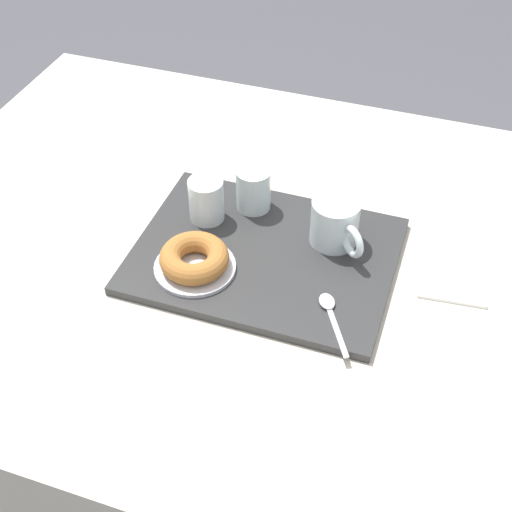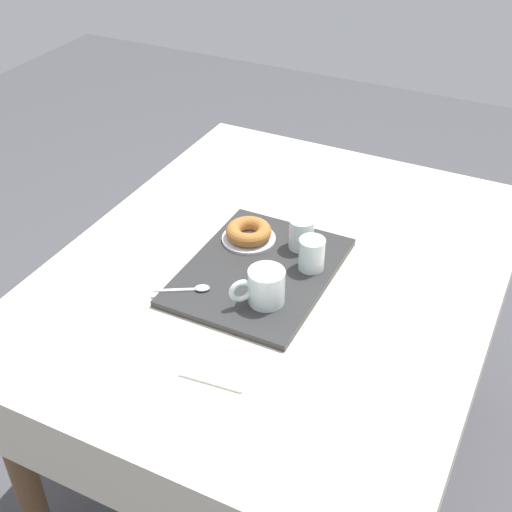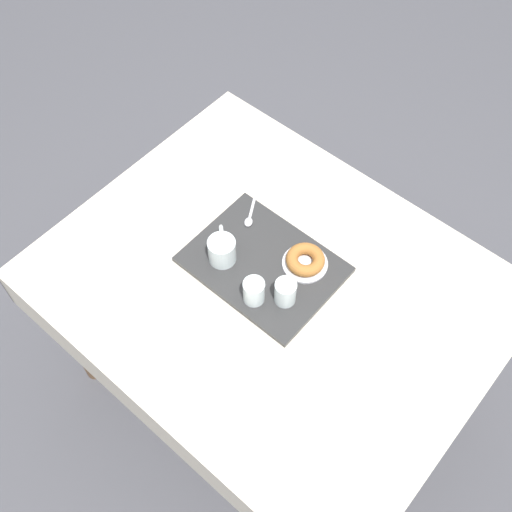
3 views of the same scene
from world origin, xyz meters
The scene contains 10 objects.
ground_plane centered at (0.00, 0.00, 0.00)m, with size 6.00×6.00×0.00m, color #47474C.
dining_table centered at (0.00, 0.00, 0.65)m, with size 1.25×1.00×0.74m.
serving_tray centered at (-0.06, 0.02, 0.75)m, with size 0.42×0.32×0.02m, color #2D2D2D.
tea_mug_left centered at (-0.16, -0.04, 0.80)m, with size 0.10×0.10×0.08m.
water_glass_near centered at (0.00, -0.08, 0.79)m, with size 0.06×0.06×0.08m.
water_glass_far centered at (0.07, -0.03, 0.79)m, with size 0.06×0.06×0.08m.
donut_plate_left centered at (0.04, 0.10, 0.76)m, with size 0.13×0.13×0.01m, color silver.
sugar_donut_left centered at (0.04, 0.10, 0.78)m, with size 0.11×0.11×0.03m, color #A3662D.
teaspoon_near centered at (-0.19, 0.12, 0.76)m, with size 0.08×0.12×0.01m.
paper_napkin centered at (-0.36, -0.04, 0.75)m, with size 0.11×0.13×0.01m, color white.
Camera 3 is at (0.56, -0.72, 2.26)m, focal length 43.66 mm.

